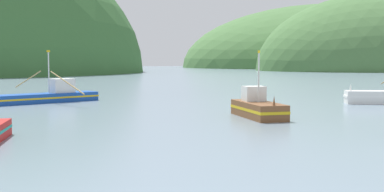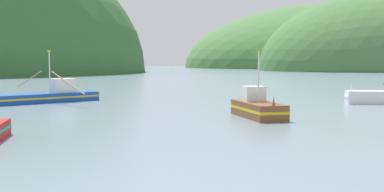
# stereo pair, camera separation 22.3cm
# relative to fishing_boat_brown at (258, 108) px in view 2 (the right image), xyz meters

# --- Properties ---
(hill_mid_right) EXTENTS (167.84, 134.27, 69.52)m
(hill_mid_right) POSITION_rel_fishing_boat_brown_xyz_m (132.45, 214.04, -0.72)
(hill_mid_right) COLOR #47703D
(hill_mid_right) RESTS_ON ground
(hill_far_right) EXTENTS (95.83, 76.66, 60.32)m
(hill_far_right) POSITION_rel_fishing_boat_brown_xyz_m (107.22, 139.33, -0.72)
(hill_far_right) COLOR #47703D
(hill_far_right) RESTS_ON ground
(fishing_boat_brown) EXTENTS (2.31, 6.37, 5.03)m
(fishing_boat_brown) POSITION_rel_fishing_boat_brown_xyz_m (0.00, 0.00, 0.00)
(fishing_boat_brown) COLOR brown
(fishing_boat_brown) RESTS_ON ground
(fishing_boat_blue) EXTENTS (10.70, 13.89, 5.29)m
(fishing_boat_blue) POSITION_rel_fishing_boat_brown_xyz_m (-15.51, 17.64, -0.04)
(fishing_boat_blue) COLOR #19479E
(fishing_boat_blue) RESTS_ON ground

